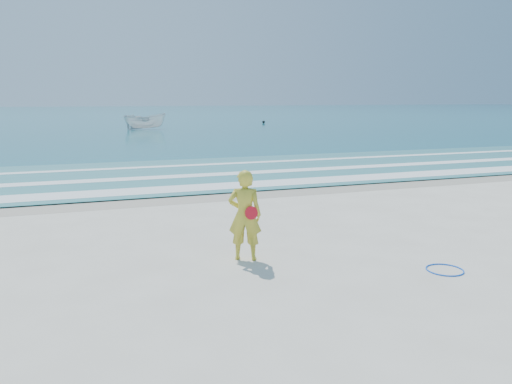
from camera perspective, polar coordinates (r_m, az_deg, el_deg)
name	(u,v)px	position (r m, az deg, el deg)	size (l,w,h in m)	color
ground	(337,285)	(9.23, 9.27, -10.45)	(400.00, 400.00, 0.00)	silver
wet_sand	(211,195)	(17.36, -5.12, -0.32)	(400.00, 2.40, 0.00)	#B2A893
ocean	(98,114)	(112.64, -17.59, 8.54)	(400.00, 190.00, 0.04)	#19727F
shallow	(183,173)	(22.16, -8.36, 2.12)	(400.00, 10.00, 0.01)	#59B7AD
foam_near	(203,187)	(18.59, -6.12, 0.56)	(400.00, 1.40, 0.01)	white
foam_mid	(187,176)	(21.39, -7.94, 1.84)	(400.00, 0.90, 0.01)	white
foam_far	(173,166)	(24.60, -9.51, 2.95)	(400.00, 0.60, 0.01)	white
hoop	(445,270)	(10.50, 20.77, -8.32)	(0.72, 0.72, 0.03)	blue
boat	(145,121)	(54.37, -12.55, 7.89)	(1.64, 4.35, 1.68)	silver
buoy	(264,122)	(65.66, 0.87, 8.01)	(0.37, 0.37, 0.37)	black
woman	(245,215)	(10.24, -1.29, -2.67)	(0.81, 0.69, 1.88)	gold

